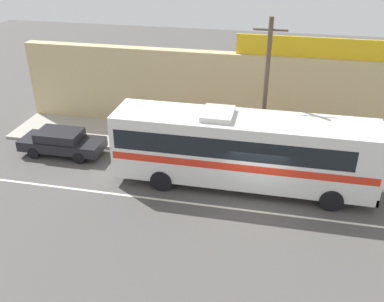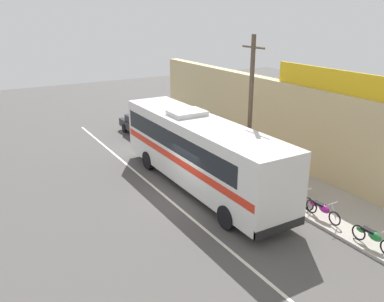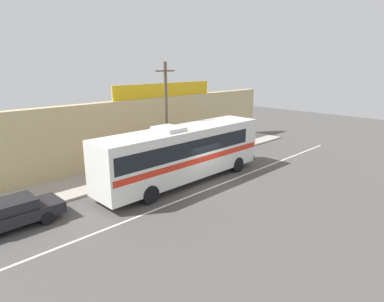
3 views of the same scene
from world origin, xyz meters
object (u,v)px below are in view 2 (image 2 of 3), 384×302
object	(u,v)px
intercity_bus	(198,149)
pedestrian_near_shop	(306,175)
motorcycle_orange	(372,237)
parked_car	(141,125)
motorcycle_red	(322,210)
motorcycle_purple	(297,196)
utility_pole	(250,109)

from	to	relation	value
intercity_bus	pedestrian_near_shop	bearing A→B (deg)	45.74
intercity_bus	motorcycle_orange	size ratio (longest dim) A/B	6.52
parked_car	motorcycle_red	size ratio (longest dim) A/B	2.40
motorcycle_orange	motorcycle_red	bearing A→B (deg)	178.22
parked_car	motorcycle_purple	size ratio (longest dim) A/B	2.32
utility_pole	motorcycle_purple	bearing A→B (deg)	3.78
motorcycle_orange	motorcycle_purple	bearing A→B (deg)	178.09
parked_car	motorcycle_purple	distance (m)	14.20
utility_pole	pedestrian_near_shop	bearing A→B (deg)	23.94
parked_car	pedestrian_near_shop	xyz separation A→B (m)	(13.54, 2.61, 0.41)
parked_car	utility_pole	size ratio (longest dim) A/B	0.61
motorcycle_orange	motorcycle_red	xyz separation A→B (m)	(-2.50, 0.08, 0.00)
intercity_bus	pedestrian_near_shop	distance (m)	5.35
parked_car	motorcycle_orange	xyz separation A→B (m)	(18.16, 1.43, -0.17)
parked_car	motorcycle_purple	world-z (taller)	parked_car
intercity_bus	motorcycle_purple	xyz separation A→B (m)	(4.25, 2.74, -1.50)
utility_pole	motorcycle_red	xyz separation A→B (m)	(4.97, 0.17, -3.42)
motorcycle_orange	pedestrian_near_shop	world-z (taller)	pedestrian_near_shop
intercity_bus	parked_car	distance (m)	10.01
parked_car	utility_pole	xyz separation A→B (m)	(10.69, 1.34, 3.24)
motorcycle_orange	pedestrian_near_shop	bearing A→B (deg)	165.75
intercity_bus	pedestrian_near_shop	size ratio (longest dim) A/B	7.01
parked_car	motorcycle_red	bearing A→B (deg)	5.50
intercity_bus	motorcycle_purple	bearing A→B (deg)	32.77
parked_car	motorcycle_orange	bearing A→B (deg)	4.51
motorcycle_purple	motorcycle_red	size ratio (longest dim) A/B	1.03
utility_pole	motorcycle_red	distance (m)	6.03
motorcycle_orange	pedestrian_near_shop	size ratio (longest dim) A/B	1.08
utility_pole	parked_car	bearing A→B (deg)	-172.85
utility_pole	motorcycle_orange	xyz separation A→B (m)	(7.47, 0.09, -3.42)
intercity_bus	motorcycle_red	world-z (taller)	intercity_bus
utility_pole	motorcycle_purple	xyz separation A→B (m)	(3.42, 0.23, -3.42)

